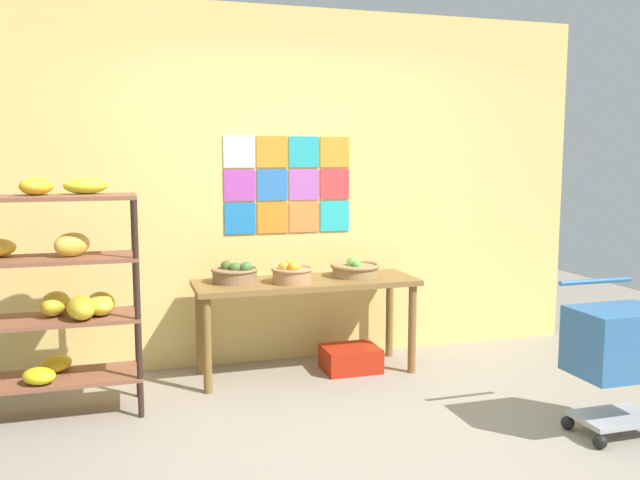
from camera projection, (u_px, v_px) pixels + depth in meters
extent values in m
plane|color=gray|center=(360.00, 451.00, 3.67)|extent=(9.50, 9.50, 0.00)
cube|color=#E9C86D|center=(282.00, 188.00, 5.19)|extent=(5.07, 0.06, 2.74)
cube|color=silver|center=(239.00, 152.00, 5.03)|extent=(0.24, 0.01, 0.24)
cube|color=orange|center=(272.00, 152.00, 5.10)|extent=(0.24, 0.01, 0.24)
cube|color=teal|center=(304.00, 152.00, 5.17)|extent=(0.24, 0.01, 0.24)
cube|color=orange|center=(335.00, 152.00, 5.24)|extent=(0.24, 0.01, 0.24)
cube|color=#A741A8|center=(240.00, 185.00, 5.06)|extent=(0.24, 0.01, 0.24)
cube|color=#2D6EBD|center=(272.00, 185.00, 5.13)|extent=(0.24, 0.01, 0.24)
cube|color=#AD55B6|center=(304.00, 185.00, 5.20)|extent=(0.24, 0.01, 0.24)
cube|color=#DF3B3E|center=(335.00, 184.00, 5.28)|extent=(0.24, 0.01, 0.24)
cube|color=#1E74BE|center=(240.00, 219.00, 5.09)|extent=(0.24, 0.01, 0.24)
cube|color=orange|center=(273.00, 218.00, 5.16)|extent=(0.24, 0.01, 0.24)
cube|color=orange|center=(304.00, 217.00, 5.23)|extent=(0.24, 0.01, 0.24)
cube|color=#26B6B9|center=(335.00, 216.00, 5.31)|extent=(0.24, 0.01, 0.24)
cylinder|color=#322018|center=(138.00, 309.00, 4.06)|extent=(0.04, 0.04, 1.38)
cylinder|color=#322018|center=(136.00, 297.00, 4.41)|extent=(0.04, 0.04, 1.38)
cube|color=brown|center=(57.00, 378.00, 4.15)|extent=(1.02, 0.40, 0.03)
ellipsoid|color=yellow|center=(56.00, 364.00, 4.24)|extent=(0.27, 0.27, 0.10)
ellipsoid|color=yellow|center=(39.00, 376.00, 4.00)|extent=(0.26, 0.24, 0.10)
cube|color=brown|center=(54.00, 320.00, 4.10)|extent=(1.02, 0.40, 0.02)
ellipsoid|color=gold|center=(55.00, 304.00, 4.15)|extent=(0.22, 0.31, 0.15)
ellipsoid|color=gold|center=(81.00, 308.00, 4.04)|extent=(0.21, 0.28, 0.15)
ellipsoid|color=yellow|center=(99.00, 305.00, 4.15)|extent=(0.22, 0.27, 0.13)
ellipsoid|color=gold|center=(101.00, 303.00, 4.18)|extent=(0.24, 0.26, 0.14)
cube|color=brown|center=(51.00, 259.00, 4.05)|extent=(1.02, 0.40, 0.02)
ellipsoid|color=gold|center=(72.00, 245.00, 4.08)|extent=(0.27, 0.24, 0.15)
cube|color=brown|center=(48.00, 198.00, 4.01)|extent=(1.02, 0.40, 0.02)
ellipsoid|color=yellow|center=(86.00, 186.00, 4.16)|extent=(0.29, 0.20, 0.11)
ellipsoid|color=yellow|center=(36.00, 186.00, 4.03)|extent=(0.27, 0.27, 0.11)
cube|color=brown|center=(306.00, 283.00, 4.91)|extent=(1.64, 0.55, 0.04)
cylinder|color=brown|center=(207.00, 346.00, 4.53)|extent=(0.06, 0.06, 0.67)
cylinder|color=brown|center=(412.00, 329.00, 4.96)|extent=(0.06, 0.06, 0.67)
cylinder|color=brown|center=(200.00, 330.00, 4.94)|extent=(0.06, 0.06, 0.67)
cylinder|color=brown|center=(390.00, 316.00, 5.38)|extent=(0.06, 0.06, 0.67)
cylinder|color=olive|center=(235.00, 276.00, 4.81)|extent=(0.32, 0.32, 0.09)
torus|color=olive|center=(235.00, 270.00, 4.81)|extent=(0.34, 0.34, 0.02)
sphere|color=#4D652D|center=(238.00, 268.00, 4.80)|extent=(0.07, 0.07, 0.07)
sphere|color=#3D6F32|center=(235.00, 267.00, 4.81)|extent=(0.07, 0.07, 0.07)
sphere|color=#435922|center=(226.00, 266.00, 4.85)|extent=(0.09, 0.09, 0.09)
sphere|color=#426B34|center=(246.00, 268.00, 4.79)|extent=(0.09, 0.09, 0.09)
sphere|color=#486827|center=(235.00, 268.00, 4.80)|extent=(0.08, 0.08, 0.08)
cylinder|color=#97784B|center=(355.00, 271.00, 5.05)|extent=(0.35, 0.35, 0.08)
torus|color=#9B7247|center=(355.00, 266.00, 5.05)|extent=(0.38, 0.38, 0.03)
sphere|color=#6EBF44|center=(352.00, 262.00, 5.07)|extent=(0.09, 0.09, 0.09)
sphere|color=#6AB143|center=(353.00, 262.00, 5.08)|extent=(0.08, 0.08, 0.08)
sphere|color=#6DC04A|center=(357.00, 264.00, 5.01)|extent=(0.07, 0.07, 0.07)
cylinder|color=#B47D50|center=(292.00, 276.00, 4.79)|extent=(0.28, 0.28, 0.10)
torus|color=#B17A52|center=(292.00, 269.00, 4.79)|extent=(0.30, 0.30, 0.02)
sphere|color=gold|center=(286.00, 268.00, 4.79)|extent=(0.09, 0.09, 0.09)
sphere|color=gold|center=(291.00, 266.00, 4.80)|extent=(0.10, 0.10, 0.10)
sphere|color=gold|center=(294.00, 266.00, 4.79)|extent=(0.09, 0.09, 0.09)
sphere|color=gold|center=(294.00, 267.00, 4.76)|extent=(0.09, 0.09, 0.09)
sphere|color=gold|center=(292.00, 267.00, 4.79)|extent=(0.09, 0.09, 0.09)
sphere|color=gold|center=(284.00, 267.00, 4.80)|extent=(0.08, 0.08, 0.08)
cube|color=#AF230F|center=(350.00, 358.00, 5.04)|extent=(0.41, 0.34, 0.18)
sphere|color=black|center=(600.00, 442.00, 3.69)|extent=(0.08, 0.08, 0.08)
sphere|color=black|center=(568.00, 423.00, 3.96)|extent=(0.08, 0.08, 0.08)
sphere|color=black|center=(627.00, 415.00, 4.08)|extent=(0.08, 0.08, 0.08)
cube|color=#A5A8AD|center=(615.00, 418.00, 3.88)|extent=(0.45, 0.30, 0.03)
cube|color=#30669D|center=(619.00, 341.00, 3.82)|extent=(0.53, 0.38, 0.38)
cylinder|color=#30669D|center=(596.00, 281.00, 3.99)|extent=(0.50, 0.03, 0.03)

